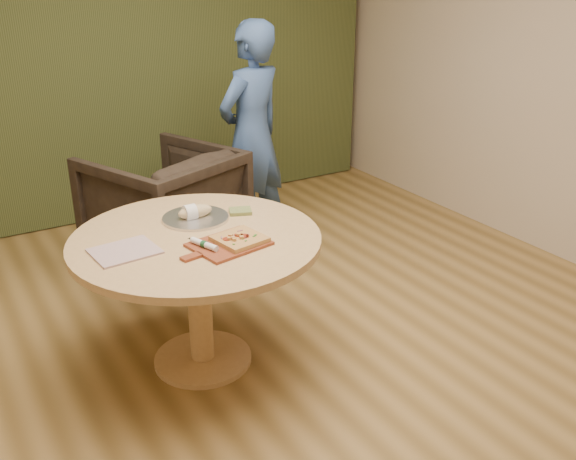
# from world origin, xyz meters

# --- Properties ---
(room_shell) EXTENTS (5.04, 6.04, 2.84)m
(room_shell) POSITION_xyz_m (0.00, 0.00, 1.40)
(room_shell) COLOR olive
(room_shell) RESTS_ON ground
(curtain) EXTENTS (4.80, 0.14, 2.78)m
(curtain) POSITION_xyz_m (0.00, 2.90, 1.40)
(curtain) COLOR #313B1A
(curtain) RESTS_ON ground
(pedestal_table) EXTENTS (1.28, 1.28, 0.75)m
(pedestal_table) POSITION_xyz_m (-0.32, 0.48, 0.61)
(pedestal_table) COLOR tan
(pedestal_table) RESTS_ON ground
(pizza_paddle) EXTENTS (0.47, 0.34, 0.01)m
(pizza_paddle) POSITION_xyz_m (-0.23, 0.29, 0.76)
(pizza_paddle) COLOR brown
(pizza_paddle) RESTS_ON pedestal_table
(flatbread_pizza) EXTENTS (0.26, 0.26, 0.04)m
(flatbread_pizza) POSITION_xyz_m (-0.17, 0.28, 0.78)
(flatbread_pizza) COLOR #BA8C48
(flatbread_pizza) RESTS_ON pizza_paddle
(cutlery_roll) EXTENTS (0.09, 0.19, 0.03)m
(cutlery_roll) POSITION_xyz_m (-0.34, 0.31, 0.78)
(cutlery_roll) COLOR silver
(cutlery_roll) RESTS_ON pizza_paddle
(newspaper) EXTENTS (0.32, 0.27, 0.01)m
(newspaper) POSITION_xyz_m (-0.68, 0.48, 0.76)
(newspaper) COLOR silver
(newspaper) RESTS_ON pedestal_table
(serving_tray) EXTENTS (0.36, 0.36, 0.02)m
(serving_tray) POSITION_xyz_m (-0.22, 0.69, 0.76)
(serving_tray) COLOR silver
(serving_tray) RESTS_ON pedestal_table
(bread_roll) EXTENTS (0.19, 0.09, 0.09)m
(bread_roll) POSITION_xyz_m (-0.23, 0.69, 0.79)
(bread_roll) COLOR tan
(bread_roll) RESTS_ON serving_tray
(green_packet) EXTENTS (0.15, 0.14, 0.02)m
(green_packet) POSITION_xyz_m (0.03, 0.65, 0.76)
(green_packet) COLOR #53612B
(green_packet) RESTS_ON pedestal_table
(armchair) EXTENTS (1.14, 1.11, 0.92)m
(armchair) POSITION_xyz_m (-0.01, 1.78, 0.46)
(armchair) COLOR black
(armchair) RESTS_ON ground
(person_standing) EXTENTS (0.71, 0.58, 1.66)m
(person_standing) POSITION_xyz_m (0.72, 1.81, 0.83)
(person_standing) COLOR #345188
(person_standing) RESTS_ON ground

